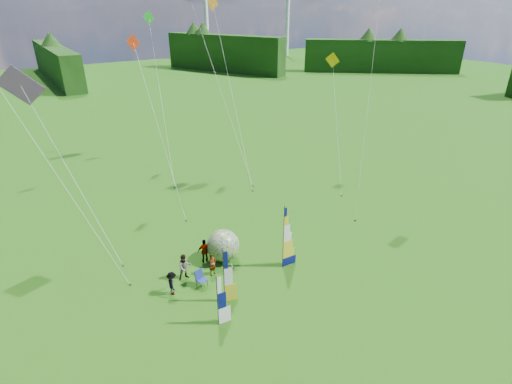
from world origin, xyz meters
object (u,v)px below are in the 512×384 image
bol_inflatable (223,245)px  spectator_c (172,283)px  camp_chair (202,279)px  feather_banner_main (283,239)px  side_banner_left (224,278)px  spectator_d (205,251)px  side_banner_far (218,302)px  kite_whale (221,83)px  spectator_b (185,267)px  spectator_a (213,265)px

bol_inflatable → spectator_c: 4.62m
spectator_c → camp_chair: size_ratio=1.38×
feather_banner_main → spectator_c: feather_banner_main is taller
spectator_c → camp_chair: spectator_c is taller
side_banner_left → spectator_d: (0.85, 4.28, -0.89)m
bol_inflatable → spectator_c: (-4.36, -1.50, -0.34)m
side_banner_far → kite_whale: 23.57m
side_banner_far → spectator_b: side_banner_far is taller
spectator_c → kite_whale: kite_whale is taller
spectator_b → camp_chair: 1.45m
side_banner_far → spectator_a: (1.83, 4.20, -0.83)m
spectator_a → camp_chair: 1.37m
bol_inflatable → camp_chair: size_ratio=1.99×
side_banner_left → kite_whale: bearing=76.6°
spectator_a → spectator_d: spectator_d is taller
kite_whale → bol_inflatable: bearing=-142.2°
spectator_b → camp_chair: bearing=-62.0°
feather_banner_main → side_banner_far: size_ratio=1.41×
side_banner_left → spectator_a: side_banner_left is taller
spectator_a → feather_banner_main: bearing=-40.9°
spectator_b → spectator_c: size_ratio=1.16×
feather_banner_main → bol_inflatable: 4.29m
side_banner_far → spectator_c: (-1.12, 3.81, -0.82)m
side_banner_far → bol_inflatable: bearing=63.7°
feather_banner_main → kite_whale: size_ratio=0.25×
side_banner_far → spectator_c: bearing=111.4°
feather_banner_main → spectator_b: feather_banner_main is taller
spectator_c → feather_banner_main: bearing=-90.8°
feather_banner_main → spectator_d: (-4.07, 3.38, -1.37)m
side_banner_left → side_banner_far: (-1.19, -1.45, -0.18)m
spectator_b → feather_banner_main: bearing=-16.6°
camp_chair → kite_whale: size_ratio=0.06×
camp_chair → kite_whale: bearing=43.4°
spectator_c → camp_chair: (1.80, -0.35, -0.21)m
spectator_b → camp_chair: (0.54, -1.30, -0.34)m
feather_banner_main → side_banner_left: 5.02m
camp_chair → spectator_b: bearing=98.8°
feather_banner_main → camp_chair: feather_banner_main is taller
bol_inflatable → kite_whale: bearing=61.1°
spectator_d → kite_whale: size_ratio=0.10×
spectator_b → kite_whale: bearing=58.9°
spectator_d → kite_whale: bearing=-110.7°
camp_chair → kite_whale: (10.36, 15.97, 8.50)m
side_banner_left → kite_whale: kite_whale is taller
spectator_a → camp_chair: (-1.14, -0.73, -0.20)m
side_banner_far → camp_chair: 3.68m
camp_chair → spectator_d: bearing=45.3°
bol_inflatable → kite_whale: (7.80, 14.12, 7.94)m
spectator_a → kite_whale: 19.65m
spectator_a → spectator_b: size_ratio=0.85×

